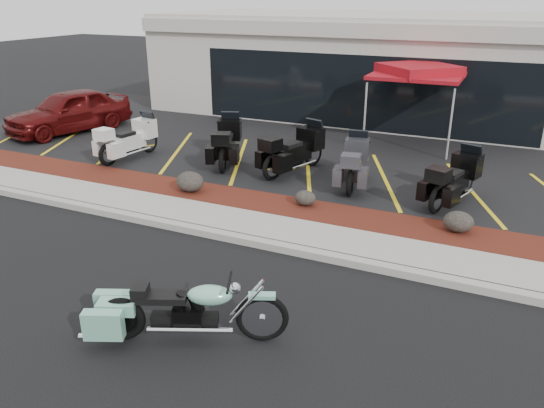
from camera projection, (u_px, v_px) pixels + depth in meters
The scene contains 18 objects.
ground at pixel (205, 258), 10.31m from camera, with size 90.00×90.00×0.00m, color black.
curb at pixel (228, 236), 11.05m from camera, with size 24.00×0.25×0.15m, color gray.
sidewalk at pixel (243, 224), 11.64m from camera, with size 24.00×1.20×0.15m, color gray.
mulch_bed at pixel (266, 205), 12.65m from camera, with size 24.00×1.20×0.16m, color #3D160E.
upper_lot at pixel (336, 149), 17.21m from camera, with size 26.00×9.60×0.15m, color black.
dealership_building at pixel (386, 65), 21.79m from camera, with size 18.00×8.16×4.00m.
boulder_left at pixel (190, 182), 13.20m from camera, with size 0.71×0.60×0.51m, color black.
boulder_mid at pixel (305, 198), 12.36m from camera, with size 0.50×0.42×0.35m, color black.
boulder_right at pixel (458, 222), 10.99m from camera, with size 0.62×0.51×0.44m, color black.
hero_cruiser at pixel (262, 311), 7.67m from camera, with size 2.92×0.74×1.03m, color #79BCA0, non-canonical shape.
touring_white at pixel (148, 132), 16.31m from camera, with size 2.23×0.85×1.30m, color silver, non-canonical shape.
touring_black_front at pixel (231, 134), 15.99m from camera, with size 2.35×0.90×1.37m, color black, non-canonical shape.
touring_black_mid at pixel (314, 143), 15.02m from camera, with size 2.36×0.90×1.37m, color black, non-canonical shape.
touring_grey at pixel (357, 153), 14.20m from camera, with size 2.20×0.84×1.28m, color #323237, non-canonical shape.
touring_black_rear at pixel (468, 170), 12.86m from camera, with size 2.22×0.85×1.29m, color black, non-canonical shape.
parked_car at pixel (69, 111), 18.75m from camera, with size 1.76×4.38×1.49m, color #4C0A0A.
traffic_cone at pixel (299, 139), 17.22m from camera, with size 0.28×0.28×0.45m, color #F05E08.
popup_canopy at pixel (418, 72), 16.59m from camera, with size 3.42×3.42×2.56m.
Camera 1 is at (4.99, -7.82, 4.81)m, focal length 35.00 mm.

